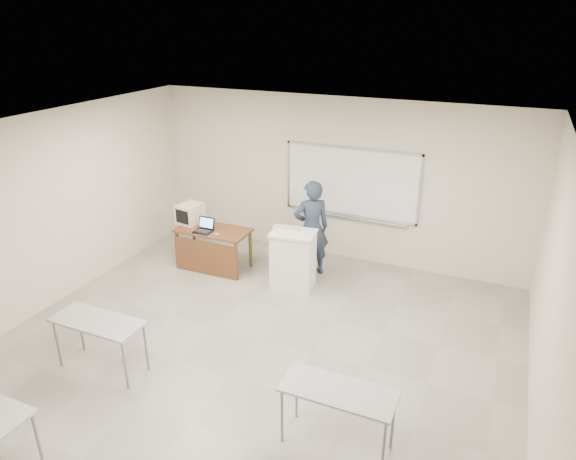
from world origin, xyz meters
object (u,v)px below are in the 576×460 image
at_px(mouse, 217,234).
at_px(presenter, 311,228).
at_px(podium, 293,260).
at_px(crt_monitor, 190,213).
at_px(instructor_desk, 211,243).
at_px(keyboard, 287,228).
at_px(whiteboard, 351,183).
at_px(laptop, 204,228).

bearing_deg(mouse, presenter, 45.88).
distance_m(podium, crt_monitor, 2.20).
xyz_separation_m(instructor_desk, keyboard, (1.45, 0.09, 0.50)).
relative_size(podium, keyboard, 2.16).
xyz_separation_m(whiteboard, instructor_desk, (-2.10, -1.48, -0.96)).
bearing_deg(keyboard, podium, -27.78).
xyz_separation_m(crt_monitor, laptop, (0.45, -0.25, -0.12)).
bearing_deg(laptop, instructor_desk, 8.76).
xyz_separation_m(mouse, presenter, (1.49, 0.70, 0.10)).
xyz_separation_m(instructor_desk, crt_monitor, (-0.55, 0.24, 0.40)).
xyz_separation_m(laptop, presenter, (1.79, 0.62, 0.06)).
bearing_deg(mouse, crt_monitor, 177.33).
xyz_separation_m(whiteboard, presenter, (-0.41, -0.87, -0.62)).
bearing_deg(whiteboard, laptop, -145.83).
distance_m(podium, laptop, 1.73).
bearing_deg(laptop, keyboard, 3.63).
height_order(crt_monitor, presenter, presenter).
height_order(instructor_desk, presenter, presenter).
relative_size(mouse, presenter, 0.05).
distance_m(crt_monitor, keyboard, 2.01).
distance_m(whiteboard, laptop, 2.74).
height_order(podium, mouse, podium).
distance_m(podium, mouse, 1.43).
bearing_deg(whiteboard, presenter, -115.38).
distance_m(whiteboard, podium, 1.83).
xyz_separation_m(instructor_desk, podium, (1.60, 0.01, -0.02)).
distance_m(instructor_desk, mouse, 0.33).
relative_size(podium, mouse, 10.67).
height_order(podium, laptop, podium).
distance_m(laptop, mouse, 0.31).
xyz_separation_m(laptop, keyboard, (1.55, 0.11, 0.22)).
bearing_deg(instructor_desk, keyboard, 2.60).
distance_m(crt_monitor, presenter, 2.27).
distance_m(mouse, keyboard, 1.29).
xyz_separation_m(podium, laptop, (-1.70, -0.03, 0.30)).
bearing_deg(podium, keyboard, 145.43).
relative_size(laptop, keyboard, 0.67).
distance_m(whiteboard, instructor_desk, 2.74).
relative_size(whiteboard, podium, 2.45).
distance_m(laptop, presenter, 1.89).
distance_m(instructor_desk, crt_monitor, 0.72).
xyz_separation_m(instructor_desk, laptop, (-0.10, -0.02, 0.28)).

